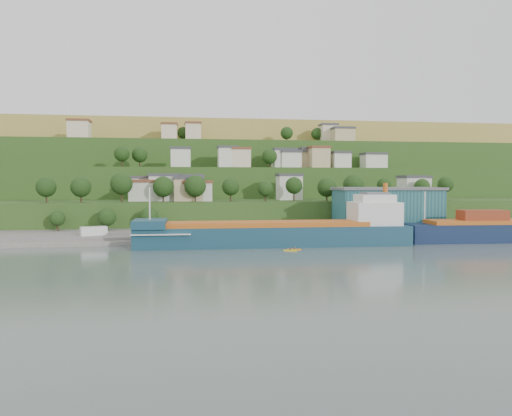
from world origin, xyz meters
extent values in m
plane|color=#45544E|center=(0.00, 0.00, 0.00)|extent=(500.00, 500.00, 0.00)
cube|color=slate|center=(20.00, 28.00, 0.00)|extent=(220.00, 26.00, 4.00)
cube|color=slate|center=(-55.00, 22.00, 0.00)|extent=(40.00, 18.00, 2.40)
cube|color=#284719|center=(0.00, 56.00, 0.00)|extent=(260.00, 32.00, 20.00)
cube|color=#284719|center=(0.00, 86.00, 0.00)|extent=(280.00, 32.00, 44.00)
cube|color=#284719|center=(0.00, 116.00, 0.00)|extent=(300.00, 32.00, 70.00)
cube|color=olive|center=(0.00, 190.00, 0.00)|extent=(360.00, 120.00, 96.00)
cube|color=silver|center=(-37.24, 61.13, 13.82)|extent=(8.91, 8.22, 7.64)
cube|color=#3F3F44|center=(-37.24, 61.13, 18.09)|extent=(9.51, 8.82, 0.90)
cube|color=silver|center=(-37.19, 53.49, 13.15)|extent=(9.48, 8.66, 6.29)
cube|color=brown|center=(-37.19, 53.49, 16.74)|extent=(10.08, 9.26, 0.90)
cube|color=silver|center=(-30.41, 52.80, 14.18)|extent=(9.82, 7.06, 8.36)
cube|color=#3F3F44|center=(-30.41, 52.80, 18.81)|extent=(10.42, 7.66, 0.90)
cube|color=beige|center=(-29.65, 61.29, 14.15)|extent=(8.53, 7.96, 8.30)
cube|color=brown|center=(-29.65, 61.29, 18.75)|extent=(9.13, 8.56, 0.90)
cube|color=tan|center=(-22.42, 50.69, 13.66)|extent=(9.43, 7.60, 7.32)
cube|color=#3F3F44|center=(-22.42, 50.69, 17.77)|extent=(10.03, 8.20, 0.90)
cube|color=beige|center=(-21.01, 57.20, 14.10)|extent=(7.71, 7.19, 8.21)
cube|color=#3F3F44|center=(-21.01, 57.20, 18.66)|extent=(8.31, 7.79, 0.90)
cube|color=silver|center=(-19.48, 50.94, 13.01)|extent=(9.61, 8.09, 6.03)
cube|color=brown|center=(-19.48, 50.94, 16.48)|extent=(10.21, 8.69, 0.90)
cube|color=silver|center=(13.58, 57.03, 14.26)|extent=(8.30, 7.15, 8.52)
cube|color=#3F3F44|center=(13.58, 57.03, 18.97)|extent=(8.90, 7.75, 0.90)
cube|color=silver|center=(56.84, 50.09, 13.93)|extent=(7.45, 8.34, 7.86)
cube|color=#3F3F44|center=(56.84, 50.09, 18.31)|extent=(8.05, 8.94, 0.90)
cube|color=silver|center=(58.71, 51.39, 13.88)|extent=(8.99, 8.07, 7.75)
cube|color=#3F3F44|center=(58.71, 51.39, 18.20)|extent=(9.59, 8.67, 0.90)
cube|color=silver|center=(-24.77, 80.10, 25.54)|extent=(7.53, 8.23, 7.07)
cube|color=#3F3F44|center=(-24.77, 80.10, 29.52)|extent=(8.13, 8.83, 0.90)
cube|color=silver|center=(-5.85, 85.64, 26.05)|extent=(7.51, 7.08, 8.09)
cube|color=#3F3F44|center=(-5.85, 85.64, 30.54)|extent=(8.11, 7.68, 0.90)
cube|color=beige|center=(-0.41, 85.71, 25.79)|extent=(7.55, 7.44, 7.59)
cube|color=brown|center=(-0.41, 85.71, 30.04)|extent=(8.15, 8.04, 0.90)
cube|color=silver|center=(18.19, 87.99, 25.76)|extent=(9.41, 8.62, 7.52)
cube|color=#3F3F44|center=(18.19, 87.99, 29.97)|extent=(10.01, 9.22, 0.90)
cube|color=silver|center=(20.48, 86.71, 25.28)|extent=(8.34, 7.79, 6.55)
cube|color=#3F3F44|center=(20.48, 86.71, 29.00)|extent=(8.94, 8.39, 0.90)
cube|color=tan|center=(24.92, 89.62, 25.46)|extent=(7.39, 7.31, 6.92)
cube|color=#3F3F44|center=(24.92, 89.62, 29.37)|extent=(7.99, 7.91, 0.90)
cube|color=tan|center=(29.43, 90.31, 26.11)|extent=(7.36, 7.78, 8.22)
cube|color=#3F3F44|center=(29.43, 90.31, 30.67)|extent=(7.96, 8.38, 0.90)
cube|color=tan|center=(31.95, 83.39, 26.12)|extent=(7.67, 8.35, 8.25)
cube|color=brown|center=(31.95, 83.39, 30.70)|extent=(8.27, 8.95, 0.90)
cube|color=silver|center=(41.03, 83.06, 25.08)|extent=(7.21, 8.49, 6.15)
cube|color=#3F3F44|center=(41.03, 83.06, 28.60)|extent=(7.81, 9.09, 0.90)
cube|color=silver|center=(59.41, 91.89, 25.14)|extent=(9.87, 7.75, 6.28)
cube|color=#3F3F44|center=(59.41, 91.89, 28.73)|extent=(10.47, 8.35, 0.90)
cube|color=beige|center=(-68.60, 111.99, 38.91)|extent=(9.03, 8.48, 7.82)
cube|color=brown|center=(-68.60, 111.99, 43.27)|extent=(9.63, 9.08, 0.90)
cube|color=beige|center=(-29.69, 118.01, 38.84)|extent=(7.09, 7.58, 7.68)
cube|color=brown|center=(-29.69, 118.01, 43.13)|extent=(7.69, 8.18, 0.90)
cube|color=beige|center=(-18.67, 120.40, 39.26)|extent=(7.19, 7.80, 8.53)
cube|color=brown|center=(-18.67, 120.40, 43.98)|extent=(7.79, 8.40, 0.90)
cube|color=beige|center=(47.18, 119.70, 39.44)|extent=(7.68, 7.19, 8.88)
cube|color=#3F3F44|center=(47.18, 119.70, 44.33)|extent=(8.28, 7.79, 0.90)
cube|color=tan|center=(52.34, 113.34, 38.29)|extent=(9.89, 8.01, 6.59)
cube|color=#3F3F44|center=(52.34, 113.34, 42.04)|extent=(10.49, 8.61, 0.90)
cube|color=silver|center=(53.27, 117.97, 38.63)|extent=(8.28, 7.02, 7.26)
cube|color=#3F3F44|center=(53.27, 117.97, 42.71)|extent=(8.88, 7.62, 0.90)
cylinder|color=#382619|center=(-65.92, 43.52, 11.58)|extent=(0.50, 0.50, 3.16)
sphere|color=black|center=(-65.92, 43.52, 14.83)|extent=(6.07, 6.07, 6.07)
cylinder|color=#382619|center=(-55.56, 43.03, 11.57)|extent=(0.50, 0.50, 3.14)
sphere|color=black|center=(-55.56, 43.03, 14.87)|extent=(6.29, 6.29, 6.29)
cylinder|color=#382619|center=(-43.40, 43.67, 11.98)|extent=(0.50, 0.50, 3.96)
sphere|color=black|center=(-43.40, 43.67, 15.89)|extent=(7.01, 7.01, 7.01)
cylinder|color=#382619|center=(-30.56, 45.50, 11.52)|extent=(0.50, 0.50, 3.03)
sphere|color=black|center=(-30.56, 45.50, 14.87)|extent=(6.68, 6.68, 6.68)
cylinder|color=#382619|center=(-20.31, 45.60, 11.57)|extent=(0.50, 0.50, 3.14)
sphere|color=black|center=(-20.31, 45.60, 15.08)|extent=(7.06, 7.06, 7.06)
cylinder|color=#382619|center=(-8.64, 45.93, 11.62)|extent=(0.50, 0.50, 3.24)
sphere|color=black|center=(-8.64, 45.93, 14.83)|extent=(5.78, 5.78, 5.78)
cylinder|color=#382619|center=(2.49, 43.05, 11.38)|extent=(0.50, 0.50, 2.76)
sphere|color=black|center=(2.49, 43.05, 14.15)|extent=(5.06, 5.06, 5.06)
cylinder|color=#382619|center=(12.60, 45.39, 11.83)|extent=(0.50, 0.50, 3.66)
sphere|color=black|center=(12.60, 45.39, 15.23)|extent=(5.71, 5.71, 5.71)
cylinder|color=#382619|center=(23.73, 44.44, 11.41)|extent=(0.50, 0.50, 2.81)
sphere|color=black|center=(23.73, 44.44, 14.59)|extent=(6.47, 6.47, 6.47)
cylinder|color=#382619|center=(32.80, 43.49, 11.73)|extent=(0.50, 0.50, 3.47)
sphere|color=black|center=(32.80, 43.49, 15.41)|extent=(7.05, 7.05, 7.05)
cylinder|color=#382619|center=(44.35, 45.06, 11.96)|extent=(0.50, 0.50, 3.93)
sphere|color=black|center=(44.35, 45.06, 15.30)|extent=(5.00, 5.00, 5.00)
cylinder|color=#382619|center=(57.01, 42.49, 11.70)|extent=(0.50, 0.50, 3.40)
sphere|color=black|center=(57.01, 42.49, 14.86)|extent=(5.30, 5.30, 5.30)
cylinder|color=#382619|center=(67.29, 45.33, 12.02)|extent=(0.50, 0.50, 4.04)
sphere|color=black|center=(67.29, 45.33, 15.57)|extent=(5.54, 5.54, 5.54)
cylinder|color=#382619|center=(-47.38, 82.55, 23.85)|extent=(0.50, 0.50, 3.71)
sphere|color=black|center=(-47.38, 82.55, 27.34)|extent=(5.95, 5.95, 5.95)
cylinder|color=#382619|center=(42.22, 122.14, 36.75)|extent=(0.50, 0.50, 3.50)
sphere|color=black|center=(42.22, 122.14, 40.13)|extent=(5.93, 5.93, 5.93)
cylinder|color=#382619|center=(-23.25, 123.40, 36.56)|extent=(0.50, 0.50, 3.11)
sphere|color=black|center=(-23.25, 123.40, 39.69)|extent=(5.72, 5.72, 5.72)
cylinder|color=#382619|center=(26.07, 118.46, 36.62)|extent=(0.50, 0.50, 3.23)
sphere|color=black|center=(26.07, 118.46, 39.89)|extent=(6.04, 6.04, 6.04)
cylinder|color=#382619|center=(-40.89, 86.55, 23.77)|extent=(0.50, 0.50, 3.54)
sphere|color=black|center=(-40.89, 86.55, 27.23)|extent=(6.15, 6.15, 6.15)
cylinder|color=#382619|center=(11.25, 83.71, 23.55)|extent=(0.50, 0.50, 3.10)
sphere|color=black|center=(11.25, 83.71, 26.83)|extent=(6.27, 6.27, 6.27)
cube|color=#143F4E|center=(-1.46, 8.14, 1.52)|extent=(71.01, 13.14, 7.07)
cube|color=#BF5919|center=(-3.48, 8.14, 5.66)|extent=(52.78, 10.60, 1.21)
cube|color=#143F4E|center=(-32.78, 8.14, 6.06)|extent=(8.40, 11.34, 2.02)
cube|color=silver|center=(25.82, 8.14, 8.08)|extent=(12.41, 10.45, 6.06)
cube|color=silver|center=(25.82, 8.14, 12.12)|extent=(9.32, 8.34, 2.02)
cube|color=#595B5E|center=(25.82, 8.14, 13.44)|extent=(6.23, 6.23, 0.61)
cylinder|color=#BF5919|center=(28.85, 8.14, 14.65)|extent=(1.25, 1.25, 3.03)
cylinder|color=silver|center=(-32.78, 8.14, 11.11)|extent=(0.37, 0.37, 8.08)
cube|color=silver|center=(-29.74, 8.14, 3.84)|extent=(14.47, 11.82, 0.25)
cube|color=#BF5919|center=(65.53, 7.76, 5.44)|extent=(47.30, 11.28, 1.07)
cylinder|color=silver|center=(39.95, 7.76, 10.13)|extent=(0.36, 0.36, 7.46)
cube|color=maroon|center=(57.01, 7.76, 7.35)|extent=(13.06, 6.02, 2.77)
cube|color=#1B4952|center=(37.63, 27.69, 8.00)|extent=(31.49, 20.61, 12.00)
cube|color=#595B5E|center=(37.63, 27.69, 14.40)|extent=(32.57, 21.69, 0.80)
cube|color=silver|center=(-48.42, 21.34, 2.79)|extent=(7.38, 4.94, 3.18)
cube|color=silver|center=(-41.07, 21.79, 1.58)|extent=(4.02, 2.30, 0.76)
cube|color=orange|center=(1.94, -0.78, 0.13)|extent=(3.42, 1.24, 0.25)
sphere|color=#3F3F44|center=(1.94, -0.78, 0.55)|extent=(0.59, 0.59, 0.59)
cube|color=yellow|center=(0.61, -2.24, 0.12)|extent=(3.16, 1.57, 0.24)
sphere|color=#3F3F44|center=(0.61, -2.24, 0.51)|extent=(0.55, 0.55, 0.55)
camera|label=1|loc=(-25.64, -117.85, 16.52)|focal=35.00mm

